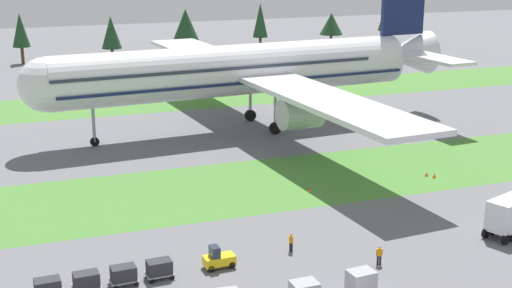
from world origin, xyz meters
The scene contains 15 objects.
grass_strip_near centered at (0.00, 29.90, 0.00)m, with size 320.00×17.76×0.01m, color #4C8438.
grass_strip_far centered at (0.00, 77.42, 0.00)m, with size 320.00×17.76×0.01m, color #4C8438.
airliner centered at (9.53, 53.79, 8.78)m, with size 62.81×77.61×24.49m.
baggage_tug centered at (-7.97, 10.90, 0.81)m, with size 2.66×1.42×1.97m.
cargo_dolly_lead centered at (-12.99, 10.66, 0.92)m, with size 2.27×1.60×1.55m.
cargo_dolly_second centered at (-15.88, 10.53, 0.92)m, with size 2.27×1.60×1.55m.
cargo_dolly_third centered at (-18.78, 10.39, 0.92)m, with size 2.27×1.60×1.55m.
cargo_dolly_fourth centered at (-21.68, 10.26, 0.92)m, with size 2.27×1.60×1.55m.
ground_crew_marshaller centered at (4.84, 6.81, 0.95)m, with size 0.55×0.36×1.74m.
ground_crew_loader centered at (-1.05, 11.81, 0.95)m, with size 0.36×0.55×1.74m.
uld_container_2 centered at (1.12, 3.03, 0.88)m, with size 2.00×1.60×1.75m, color #A3A3A8.
taxiway_marker_0 centered at (21.85, 25.91, 0.26)m, with size 0.44×0.44×0.51m, color orange.
taxiway_marker_1 centered at (6.88, 25.57, 0.23)m, with size 0.44×0.44×0.45m, color orange.
taxiway_marker_2 centered at (22.33, 25.08, 0.28)m, with size 0.44×0.44×0.56m, color orange.
distant_tree_line centered at (4.49, 126.64, 6.81)m, with size 154.57×10.57×12.11m.
Camera 1 is at (-23.77, -41.63, 26.01)m, focal length 50.48 mm.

